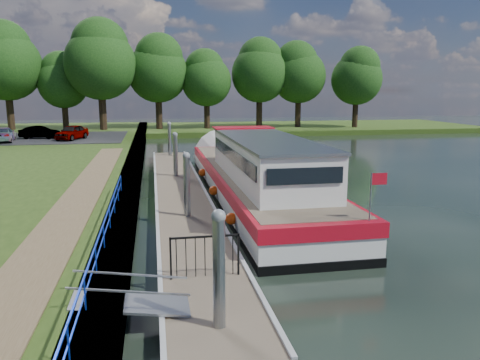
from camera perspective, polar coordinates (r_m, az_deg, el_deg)
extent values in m
plane|color=black|center=(10.97, -2.89, -18.00)|extent=(160.00, 160.00, 0.00)
cube|color=#473D2D|center=(25.05, -13.35, -0.72)|extent=(1.10, 90.00, 0.78)
cube|color=#273F12|center=(63.13, 1.58, 6.33)|extent=(60.00, 18.00, 0.60)
cube|color=brown|center=(18.37, -20.17, -3.97)|extent=(1.60, 40.00, 0.05)
cube|color=black|center=(48.73, -22.15, 4.79)|extent=(14.00, 12.00, 0.06)
cube|color=#0C2DBF|center=(13.18, -16.77, -6.45)|extent=(0.04, 18.00, 0.04)
cube|color=#0C2DBF|center=(13.29, -16.68, -7.89)|extent=(0.03, 18.00, 0.03)
cylinder|color=#0C2DBF|center=(8.73, -20.19, -18.30)|extent=(0.04, 0.04, 0.72)
cylinder|color=#0C2DBF|center=(10.51, -18.39, -13.04)|extent=(0.04, 0.04, 0.72)
cylinder|color=#0C2DBF|center=(12.35, -17.16, -9.32)|extent=(0.04, 0.04, 0.72)
cylinder|color=#0C2DBF|center=(14.23, -16.27, -6.57)|extent=(0.04, 0.04, 0.72)
cylinder|color=#0C2DBF|center=(16.15, -15.60, -4.47)|extent=(0.04, 0.04, 0.72)
cylinder|color=#0C2DBF|center=(18.08, -15.07, -2.81)|extent=(0.04, 0.04, 0.72)
cylinder|color=#0C2DBF|center=(20.02, -14.65, -1.48)|extent=(0.04, 0.04, 0.72)
cylinder|color=#0C2DBF|center=(21.98, -14.30, -0.38)|extent=(0.04, 0.04, 0.72)
cube|color=brown|center=(23.11, -7.24, -1.74)|extent=(2.50, 30.00, 0.24)
cube|color=#9EA0A3|center=(11.83, -3.56, -15.47)|extent=(2.30, 5.00, 0.30)
cube|color=#9EA0A3|center=(19.30, -6.50, -4.97)|extent=(2.30, 5.00, 0.30)
cube|color=#9EA0A3|center=(27.07, -7.74, -0.40)|extent=(2.30, 5.00, 0.30)
cube|color=#9EA0A3|center=(34.95, -8.42, 2.13)|extent=(2.30, 5.00, 0.30)
cube|color=#9EA0A3|center=(23.18, -4.31, -1.27)|extent=(0.12, 30.00, 0.06)
cube|color=#9EA0A3|center=(23.05, -10.20, -1.49)|extent=(0.12, 30.00, 0.06)
cylinder|color=gray|center=(10.03, -2.55, -13.86)|extent=(0.26, 0.26, 3.40)
sphere|color=gray|center=(9.45, -2.64, -4.45)|extent=(0.30, 0.30, 0.30)
cylinder|color=gray|center=(18.55, -6.46, -2.26)|extent=(0.26, 0.26, 3.40)
sphere|color=gray|center=(18.24, -6.57, 2.94)|extent=(0.30, 0.30, 0.30)
cylinder|color=gray|center=(27.38, -7.85, 1.96)|extent=(0.26, 0.26, 3.40)
sphere|color=gray|center=(27.17, -7.94, 5.50)|extent=(0.30, 0.30, 0.30)
cylinder|color=gray|center=(36.29, -8.56, 4.12)|extent=(0.26, 0.26, 3.40)
sphere|color=gray|center=(36.14, -8.63, 6.79)|extent=(0.30, 0.30, 0.30)
cube|color=#A5A8AD|center=(11.09, -13.11, -14.48)|extent=(2.58, 1.00, 0.43)
cube|color=#A5A8AD|center=(10.45, -13.34, -13.11)|extent=(2.58, 0.04, 0.41)
cube|color=#A5A8AD|center=(11.33, -13.12, -11.16)|extent=(2.58, 0.04, 0.41)
cube|color=black|center=(12.50, -8.46, -9.44)|extent=(0.05, 0.05, 1.15)
cube|color=black|center=(12.68, -0.20, -9.02)|extent=(0.05, 0.05, 1.15)
cube|color=black|center=(12.38, -4.33, -6.91)|extent=(1.85, 0.05, 0.05)
cube|color=black|center=(12.51, -7.76, -9.41)|extent=(0.02, 0.02, 1.10)
cube|color=black|center=(12.52, -6.60, -9.36)|extent=(0.02, 0.02, 1.10)
cube|color=black|center=(12.54, -5.45, -9.31)|extent=(0.02, 0.02, 1.10)
cube|color=black|center=(12.56, -4.30, -9.25)|extent=(0.02, 0.02, 1.10)
cube|color=black|center=(12.59, -3.15, -9.19)|extent=(0.02, 0.02, 1.10)
cube|color=black|center=(12.62, -2.01, -9.13)|extent=(0.02, 0.02, 1.10)
cube|color=black|center=(12.65, -0.88, -9.06)|extent=(0.02, 0.02, 1.10)
cube|color=black|center=(23.51, 1.60, -2.10)|extent=(4.00, 20.00, 0.55)
cube|color=silver|center=(23.38, 1.60, -0.66)|extent=(3.96, 19.90, 0.65)
cube|color=#AF0C1C|center=(23.28, 1.61, 0.69)|extent=(4.04, 20.00, 0.48)
cube|color=brown|center=(23.23, 1.61, 1.27)|extent=(3.68, 19.20, 0.04)
cone|color=silver|center=(33.49, -2.15, 2.72)|extent=(4.00, 1.50, 4.00)
cube|color=silver|center=(20.69, 3.09, 2.54)|extent=(3.00, 11.00, 1.75)
cube|color=gray|center=(20.58, 3.11, 5.07)|extent=(3.10, 11.20, 0.10)
cube|color=black|center=(20.35, -1.08, 3.12)|extent=(0.04, 10.00, 0.55)
cube|color=black|center=(21.06, 7.12, 3.30)|extent=(0.04, 10.00, 0.55)
cube|color=black|center=(26.04, 0.21, 4.83)|extent=(2.60, 0.04, 0.55)
cube|color=black|center=(15.38, 7.96, 0.49)|extent=(2.60, 0.04, 0.55)
cube|color=#AF0C1C|center=(25.63, 0.36, 6.41)|extent=(3.20, 1.60, 0.06)
cylinder|color=gray|center=(14.53, 15.61, -2.03)|extent=(0.05, 0.05, 1.50)
cube|color=#AF0C1C|center=(14.54, 16.60, 0.13)|extent=(0.50, 0.02, 0.35)
sphere|color=#FF4F0E|center=(17.25, -1.10, -4.75)|extent=(0.44, 0.44, 0.44)
sphere|color=#FF4F0E|center=(22.06, -3.24, -1.30)|extent=(0.44, 0.44, 0.44)
sphere|color=#FF4F0E|center=(26.94, -4.61, 0.91)|extent=(0.44, 0.44, 0.44)
imported|color=#594C47|center=(16.40, 2.45, 0.35)|extent=(0.61, 0.74, 1.72)
cylinder|color=#332316|center=(61.14, -26.20, 7.34)|extent=(0.83, 0.83, 4.21)
sphere|color=#153810|center=(61.15, -26.63, 12.37)|extent=(7.95, 7.95, 7.95)
sphere|color=#153810|center=(61.44, -26.97, 14.19)|extent=(6.31, 6.31, 6.31)
cylinder|color=#332316|center=(60.36, -20.50, 7.21)|extent=(0.70, 0.70, 3.10)
sphere|color=#153810|center=(60.28, -20.76, 10.96)|extent=(5.85, 5.85, 5.85)
sphere|color=#153810|center=(60.52, -20.99, 12.33)|extent=(4.65, 4.65, 4.65)
cylinder|color=#332316|center=(57.23, -16.38, 7.89)|extent=(0.84, 0.84, 4.29)
sphere|color=#153810|center=(57.25, -16.68, 13.37)|extent=(8.10, 8.10, 8.10)
sphere|color=#153810|center=(57.53, -16.73, 15.38)|extent=(6.44, 6.44, 6.44)
cylinder|color=#332316|center=(58.96, -9.84, 8.02)|extent=(0.79, 0.79, 3.83)
sphere|color=#153810|center=(58.93, -10.00, 12.78)|extent=(7.24, 7.24, 7.24)
sphere|color=#153810|center=(58.80, -9.87, 14.55)|extent=(5.75, 5.75, 5.75)
cylinder|color=#332316|center=(59.09, -4.05, 7.88)|extent=(0.72, 0.72, 3.26)
sphere|color=#153810|center=(59.02, -4.10, 11.92)|extent=(6.16, 6.16, 6.16)
sphere|color=#153810|center=(59.29, -4.34, 13.40)|extent=(4.89, 4.89, 4.89)
cylinder|color=#332316|center=(60.50, 2.36, 8.21)|extent=(0.78, 0.78, 3.77)
sphere|color=#153810|center=(60.47, 2.39, 12.77)|extent=(7.13, 7.13, 7.13)
sphere|color=#153810|center=(60.82, 2.48, 14.44)|extent=(5.66, 5.66, 5.66)
cylinder|color=#332316|center=(61.88, 7.07, 8.14)|extent=(0.77, 0.77, 3.65)
sphere|color=#153810|center=(61.84, 7.18, 12.45)|extent=(6.89, 6.89, 6.89)
sphere|color=#153810|center=(61.82, 6.89, 14.06)|extent=(5.47, 5.47, 5.47)
cylinder|color=#332316|center=(62.67, 13.85, 7.83)|extent=(0.74, 0.74, 3.41)
sphere|color=#153810|center=(62.61, 14.04, 11.81)|extent=(6.43, 6.43, 6.43)
sphere|color=#153810|center=(62.56, 14.39, 13.27)|extent=(5.11, 5.11, 5.11)
imported|color=#999999|center=(45.95, -19.82, 5.51)|extent=(2.90, 4.25, 1.34)
imported|color=#999999|center=(47.87, -23.21, 5.37)|extent=(3.75, 1.83, 1.18)
imported|color=#999999|center=(46.35, -26.91, 4.97)|extent=(2.43, 4.60, 1.27)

